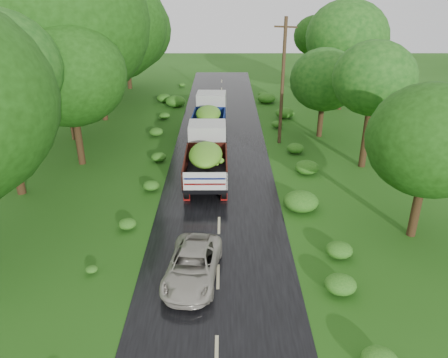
{
  "coord_description": "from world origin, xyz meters",
  "views": [
    {
      "loc": [
        0.23,
        -10.36,
        11.12
      ],
      "look_at": [
        0.25,
        9.75,
        1.7
      ],
      "focal_mm": 35.0,
      "sensor_mm": 36.0,
      "label": 1
    }
  ],
  "objects_px": {
    "truck_far": "(210,115)",
    "car": "(193,266)",
    "truck_near": "(207,153)",
    "utility_pole": "(283,81)"
  },
  "relations": [
    {
      "from": "truck_far",
      "to": "car",
      "type": "xyz_separation_m",
      "value": [
        -0.19,
        -17.64,
        -0.93
      ]
    },
    {
      "from": "truck_near",
      "to": "utility_pole",
      "type": "height_order",
      "value": "utility_pole"
    },
    {
      "from": "truck_near",
      "to": "truck_far",
      "type": "bearing_deg",
      "value": 89.86
    },
    {
      "from": "truck_near",
      "to": "car",
      "type": "relative_size",
      "value": 1.55
    },
    {
      "from": "truck_near",
      "to": "utility_pole",
      "type": "relative_size",
      "value": 0.76
    },
    {
      "from": "utility_pole",
      "to": "car",
      "type": "bearing_deg",
      "value": -88.9
    },
    {
      "from": "car",
      "to": "truck_near",
      "type": "bearing_deg",
      "value": 94.76
    },
    {
      "from": "truck_far",
      "to": "utility_pole",
      "type": "distance_m",
      "value": 6.19
    },
    {
      "from": "truck_near",
      "to": "car",
      "type": "bearing_deg",
      "value": -91.81
    },
    {
      "from": "car",
      "to": "truck_far",
      "type": "bearing_deg",
      "value": 95.51
    }
  ]
}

